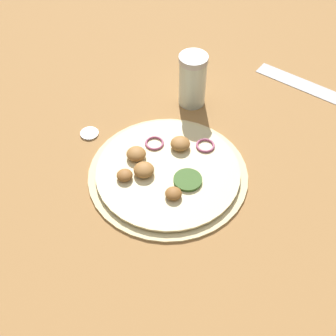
% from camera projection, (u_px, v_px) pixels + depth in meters
% --- Properties ---
extents(ground_plane, '(3.00, 3.00, 0.00)m').
position_uv_depth(ground_plane, '(168.00, 175.00, 0.81)').
color(ground_plane, '#9E703F').
extents(pizza, '(0.28, 0.28, 0.03)m').
position_uv_depth(pizza, '(167.00, 172.00, 0.81)').
color(pizza, beige).
rests_on(pizza, ground_plane).
extents(spice_jar, '(0.06, 0.06, 0.11)m').
position_uv_depth(spice_jar, '(193.00, 80.00, 0.90)').
color(spice_jar, silver).
rests_on(spice_jar, ground_plane).
extents(loose_cap, '(0.03, 0.03, 0.01)m').
position_uv_depth(loose_cap, '(89.00, 133.00, 0.88)').
color(loose_cap, '#B2B2B7').
rests_on(loose_cap, ground_plane).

